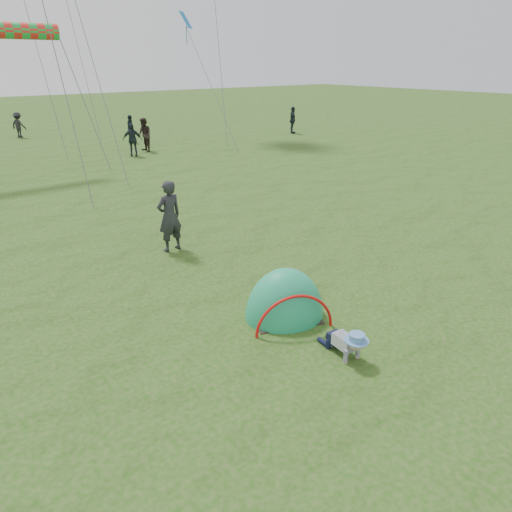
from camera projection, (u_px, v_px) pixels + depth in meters
ground at (360, 339)px, 8.20m from camera, size 140.00×140.00×0.00m
crawling_toddler at (347, 342)px, 7.63m from camera, size 0.58×0.78×0.56m
popup_tent at (284, 316)px, 8.95m from camera, size 1.91×1.76×2.01m
standing_adult at (169, 216)px, 11.70m from camera, size 0.72×0.52×1.87m
crowd_person_2 at (132, 140)px, 23.69m from camera, size 1.05×0.81×1.66m
crowd_person_3 at (19, 125)px, 29.52m from camera, size 1.06×1.18×1.58m
crowd_person_8 at (293, 120)px, 31.10m from camera, size 0.94×1.10×1.77m
crowd_person_13 at (144, 135)px, 24.85m from camera, size 0.69×0.88×1.79m
crowd_person_14 at (131, 129)px, 27.59m from camera, size 0.49×0.99×1.63m
diamond_kite_4 at (186, 20)px, 25.66m from camera, size 1.09×1.09×0.89m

